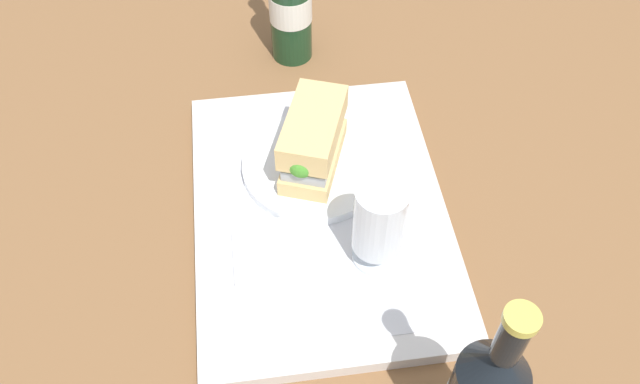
{
  "coord_description": "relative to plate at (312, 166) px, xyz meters",
  "views": [
    {
      "loc": [
        0.51,
        -0.07,
        0.69
      ],
      "look_at": [
        0.0,
        0.0,
        0.05
      ],
      "focal_mm": 36.9,
      "sensor_mm": 36.0,
      "label": 1
    }
  ],
  "objects": [
    {
      "name": "napkin_folded",
      "position": [
        0.12,
        -0.08,
        -0.0
      ],
      "size": [
        0.09,
        0.07,
        0.01
      ],
      "primitive_type": "cube",
      "color": "white",
      "rests_on": "placemat"
    },
    {
      "name": "ground_plane",
      "position": [
        0.06,
        0.0,
        -0.03
      ],
      "size": [
        3.0,
        3.0,
        0.0
      ],
      "primitive_type": "plane",
      "color": "brown"
    },
    {
      "name": "beer_glass",
      "position": [
        0.15,
        0.06,
        0.06
      ],
      "size": [
        0.06,
        0.06,
        0.12
      ],
      "color": "silver",
      "rests_on": "placemat"
    },
    {
      "name": "placemat",
      "position": [
        0.06,
        0.0,
        -0.01
      ],
      "size": [
        0.38,
        0.27,
        0.0
      ],
      "primitive_type": "cube",
      "color": "silver",
      "rests_on": "tray"
    },
    {
      "name": "sandwich",
      "position": [
        0.0,
        -0.0,
        0.05
      ],
      "size": [
        0.14,
        0.1,
        0.08
      ],
      "rotation": [
        0.0,
        0.0,
        -0.35
      ],
      "color": "tan",
      "rests_on": "plate"
    },
    {
      "name": "tray",
      "position": [
        0.06,
        0.0,
        -0.02
      ],
      "size": [
        0.44,
        0.32,
        0.02
      ],
      "primitive_type": "cube",
      "color": "silver",
      "rests_on": "ground_plane"
    },
    {
      "name": "plate",
      "position": [
        0.0,
        0.0,
        0.0
      ],
      "size": [
        0.19,
        0.19,
        0.01
      ],
      "primitive_type": "cylinder",
      "color": "white",
      "rests_on": "placemat"
    }
  ]
}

